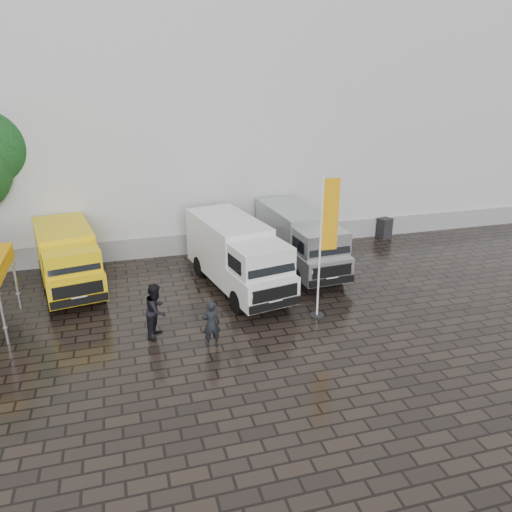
% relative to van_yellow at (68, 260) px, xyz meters
% --- Properties ---
extents(ground, '(120.00, 120.00, 0.00)m').
position_rel_van_yellow_xyz_m(ground, '(7.87, -5.14, -1.26)').
color(ground, black).
rests_on(ground, ground).
extents(exhibition_hall, '(44.00, 16.00, 12.00)m').
position_rel_van_yellow_xyz_m(exhibition_hall, '(9.87, 10.86, 4.74)').
color(exhibition_hall, silver).
rests_on(exhibition_hall, ground).
extents(hall_plinth, '(44.00, 0.15, 1.00)m').
position_rel_van_yellow_xyz_m(hall_plinth, '(9.87, 2.81, -0.76)').
color(hall_plinth, gray).
rests_on(hall_plinth, ground).
extents(van_yellow, '(3.04, 5.73, 2.51)m').
position_rel_van_yellow_xyz_m(van_yellow, '(0.00, 0.00, 0.00)').
color(van_yellow, yellow).
rests_on(van_yellow, ground).
extents(van_white, '(3.30, 6.68, 2.77)m').
position_rel_van_yellow_xyz_m(van_white, '(6.68, -1.81, 0.13)').
color(van_white, white).
rests_on(van_white, ground).
extents(van_silver, '(2.48, 6.24, 2.65)m').
position_rel_van_yellow_xyz_m(van_silver, '(9.92, -0.44, 0.07)').
color(van_silver, '#A7AAAC').
rests_on(van_silver, ground).
extents(flagpole, '(0.88, 0.50, 5.36)m').
position_rel_van_yellow_xyz_m(flagpole, '(9.10, -5.01, 1.76)').
color(flagpole, black).
rests_on(flagpole, ground).
extents(wheelie_bin, '(0.78, 0.78, 1.08)m').
position_rel_van_yellow_xyz_m(wheelie_bin, '(15.85, 2.43, -0.72)').
color(wheelie_bin, black).
rests_on(wheelie_bin, ground).
extents(person_front, '(0.60, 0.40, 1.63)m').
position_rel_van_yellow_xyz_m(person_front, '(4.75, -6.06, -0.44)').
color(person_front, black).
rests_on(person_front, ground).
extents(person_tent, '(1.07, 1.16, 1.93)m').
position_rel_van_yellow_xyz_m(person_tent, '(3.10, -4.89, -0.29)').
color(person_tent, black).
rests_on(person_tent, ground).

